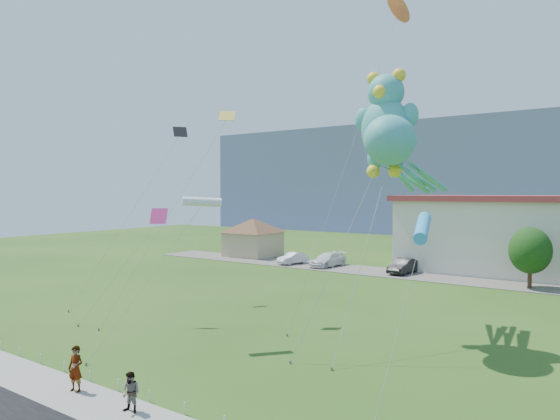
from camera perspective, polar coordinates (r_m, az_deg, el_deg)
The scene contains 20 objects.
ground at distance 23.80m, azimuth -13.84°, elevation -19.01°, with size 160.00×160.00×0.00m, color #274A14.
sidewalk at distance 22.19m, azimuth -19.52°, elevation -20.53°, with size 80.00×2.50×0.10m, color gray.
parking_strip at distance 53.11m, azimuth 15.94°, elevation -7.27°, with size 70.00×6.00×0.06m, color #59544C.
hill_ridge at distance 135.80m, azimuth 27.54°, elevation 3.46°, with size 160.00×50.00×25.00m, color slate.
pavilion at distance 66.80m, azimuth -3.09°, elevation -2.71°, with size 9.20×9.20×5.00m.
rope_fence at distance 22.93m, azimuth -16.42°, elevation -19.20°, with size 26.05×0.05×0.50m.
tree_near at distance 49.43m, azimuth 26.68°, elevation -4.16°, with size 3.60×3.60×5.47m.
pedestrian_left at distance 23.75m, azimuth -22.32°, elevation -16.43°, with size 0.70×0.46×1.92m, color gray.
pedestrian_right at distance 21.05m, azimuth -16.68°, elevation -19.35°, with size 0.76×0.59×1.55m, color gray.
parked_car_silver at distance 59.38m, azimuth 1.47°, elevation -5.53°, with size 1.43×4.09×1.35m, color silver.
parked_car_white at distance 57.68m, azimuth 5.49°, elevation -5.66°, with size 2.15×5.29×1.53m, color white.
parked_car_black at distance 53.99m, azimuth 13.92°, elevation -6.24°, with size 1.63×4.69×1.54m, color black.
octopus_kite at distance 29.33m, azimuth 13.23°, elevation 6.35°, with size 4.25×11.83×12.79m.
teddy_bear_kite at distance 30.65m, azimuth 11.98°, elevation 9.93°, with size 3.98×8.56×15.75m.
small_kite_white at distance 28.63m, azimuth -8.99°, elevation 0.80°, with size 2.17×7.45×8.42m.
small_kite_black at distance 41.15m, azimuth -12.77°, elevation 6.39°, with size 3.19×9.26×13.89m.
small_kite_pink at distance 33.88m, azimuth -14.47°, elevation -1.78°, with size 3.79×4.69×7.40m.
small_kite_yellow at distance 34.70m, azimuth -7.80°, elevation 7.78°, with size 4.41×8.55×14.27m.
small_kite_orange at distance 38.28m, azimuth 13.09°, elevation 20.88°, with size 3.93×10.35×22.25m.
small_kite_cyan at distance 19.77m, azimuth 15.94°, elevation -2.12°, with size 0.61×5.58×7.61m.
Camera 1 is at (16.66, -14.71, 8.51)m, focal length 32.00 mm.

